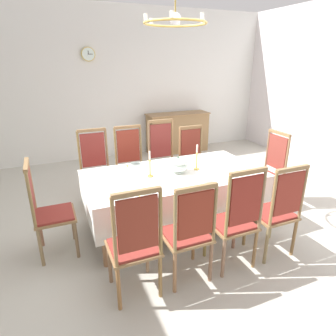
{
  "coord_description": "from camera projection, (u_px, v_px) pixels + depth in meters",
  "views": [
    {
      "loc": [
        -1.36,
        -3.07,
        2.06
      ],
      "look_at": [
        -0.08,
        -0.03,
        0.82
      ],
      "focal_mm": 31.06,
      "sensor_mm": 36.0,
      "label": 1
    }
  ],
  "objects": [
    {
      "name": "ground",
      "position": [
        173.0,
        225.0,
        3.87
      ],
      "size": [
        7.19,
        6.44,
        0.04
      ],
      "primitive_type": "cube",
      "color": "#BAB7A9"
    },
    {
      "name": "back_wall",
      "position": [
        111.0,
        85.0,
        6.13
      ],
      "size": [
        7.19,
        0.08,
        3.09
      ],
      "primitive_type": "cube",
      "color": "silver",
      "rests_on": "ground"
    },
    {
      "name": "dining_table",
      "position": [
        174.0,
        179.0,
        3.6
      ],
      "size": [
        2.15,
        1.1,
        0.74
      ],
      "color": "#936442",
      "rests_on": "ground"
    },
    {
      "name": "tablecloth",
      "position": [
        174.0,
        181.0,
        3.61
      ],
      "size": [
        2.17,
        1.12,
        0.42
      ],
      "color": "white",
      "rests_on": "dining_table"
    },
    {
      "name": "chair_south_a",
      "position": [
        135.0,
        242.0,
        2.52
      ],
      "size": [
        0.44,
        0.42,
        1.12
      ],
      "color": "#896244",
      "rests_on": "ground"
    },
    {
      "name": "chair_north_a",
      "position": [
        96.0,
        169.0,
        4.17
      ],
      "size": [
        0.44,
        0.42,
        1.14
      ],
      "rotation": [
        0.0,
        0.0,
        3.14
      ],
      "color": "olive",
      "rests_on": "ground"
    },
    {
      "name": "chair_south_b",
      "position": [
        188.0,
        231.0,
        2.72
      ],
      "size": [
        0.44,
        0.42,
        1.06
      ],
      "color": "#93664B",
      "rests_on": "ground"
    },
    {
      "name": "chair_north_b",
      "position": [
        131.0,
        164.0,
        4.36
      ],
      "size": [
        0.44,
        0.42,
        1.14
      ],
      "rotation": [
        0.0,
        0.0,
        3.14
      ],
      "color": "olive",
      "rests_on": "ground"
    },
    {
      "name": "chair_south_c",
      "position": [
        236.0,
        218.0,
        2.9
      ],
      "size": [
        0.44,
        0.42,
        1.13
      ],
      "color": "olive",
      "rests_on": "ground"
    },
    {
      "name": "chair_north_c",
      "position": [
        164.0,
        159.0,
        4.55
      ],
      "size": [
        0.44,
        0.42,
        1.19
      ],
      "rotation": [
        0.0,
        0.0,
        3.14
      ],
      "color": "olive",
      "rests_on": "ground"
    },
    {
      "name": "chair_south_d",
      "position": [
        277.0,
        209.0,
        3.1
      ],
      "size": [
        0.44,
        0.42,
        1.08
      ],
      "color": "olive",
      "rests_on": "ground"
    },
    {
      "name": "chair_north_d",
      "position": [
        194.0,
        158.0,
        4.75
      ],
      "size": [
        0.44,
        0.42,
        1.05
      ],
      "rotation": [
        0.0,
        0.0,
        3.14
      ],
      "color": "#83654B",
      "rests_on": "ground"
    },
    {
      "name": "chair_head_west",
      "position": [
        47.0,
        209.0,
        3.1
      ],
      "size": [
        0.42,
        0.44,
        1.09
      ],
      "rotation": [
        0.0,
        0.0,
        -1.57
      ],
      "color": "#866143",
      "rests_on": "ground"
    },
    {
      "name": "chair_head_east",
      "position": [
        268.0,
        170.0,
        4.17
      ],
      "size": [
        0.42,
        0.44,
        1.11
      ],
      "rotation": [
        0.0,
        0.0,
        1.57
      ],
      "color": "olive",
      "rests_on": "ground"
    },
    {
      "name": "soup_tureen",
      "position": [
        178.0,
        165.0,
        3.56
      ],
      "size": [
        0.25,
        0.25,
        0.21
      ],
      "color": "white",
      "rests_on": "tablecloth"
    },
    {
      "name": "candlestick_west",
      "position": [
        150.0,
        167.0,
        3.41
      ],
      "size": [
        0.07,
        0.07,
        0.32
      ],
      "color": "gold",
      "rests_on": "tablecloth"
    },
    {
      "name": "candlestick_east",
      "position": [
        197.0,
        160.0,
        3.64
      ],
      "size": [
        0.07,
        0.07,
        0.33
      ],
      "color": "gold",
      "rests_on": "tablecloth"
    },
    {
      "name": "bowl_near_left",
      "position": [
        146.0,
        192.0,
        3.02
      ],
      "size": [
        0.14,
        0.14,
        0.03
      ],
      "color": "white",
      "rests_on": "tablecloth"
    },
    {
      "name": "bowl_near_right",
      "position": [
        136.0,
        165.0,
        3.79
      ],
      "size": [
        0.16,
        0.16,
        0.04
      ],
      "color": "white",
      "rests_on": "tablecloth"
    },
    {
      "name": "bowl_far_left",
      "position": [
        206.0,
        181.0,
        3.28
      ],
      "size": [
        0.14,
        0.14,
        0.04
      ],
      "color": "white",
      "rests_on": "tablecloth"
    },
    {
      "name": "bowl_far_right",
      "position": [
        119.0,
        194.0,
        2.94
      ],
      "size": [
        0.19,
        0.19,
        0.05
      ],
      "color": "white",
      "rests_on": "tablecloth"
    },
    {
      "name": "spoon_primary",
      "position": [
        136.0,
        194.0,
        3.01
      ],
      "size": [
        0.05,
        0.18,
        0.01
      ],
      "rotation": [
        0.0,
        0.0,
        0.22
      ],
      "color": "gold",
      "rests_on": "tablecloth"
    },
    {
      "name": "spoon_secondary",
      "position": [
        127.0,
        166.0,
        3.78
      ],
      "size": [
        0.05,
        0.18,
        0.01
      ],
      "rotation": [
        0.0,
        0.0,
        -0.2
      ],
      "color": "gold",
      "rests_on": "tablecloth"
    },
    {
      "name": "sideboard",
      "position": [
        178.0,
        133.0,
        6.75
      ],
      "size": [
        1.44,
        0.48,
        0.9
      ],
      "rotation": [
        0.0,
        0.0,
        3.14
      ],
      "color": "olive",
      "rests_on": "ground"
    },
    {
      "name": "mounted_clock",
      "position": [
        88.0,
        54.0,
        5.7
      ],
      "size": [
        0.27,
        0.06,
        0.27
      ],
      "color": "#D1B251"
    },
    {
      "name": "chandelier",
      "position": [
        175.0,
        22.0,
        2.98
      ],
      "size": [
        0.68,
        0.66,
        0.66
      ],
      "color": "gold"
    }
  ]
}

